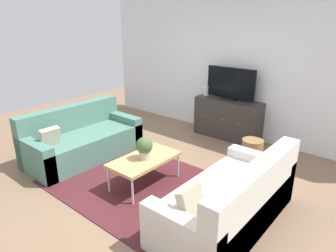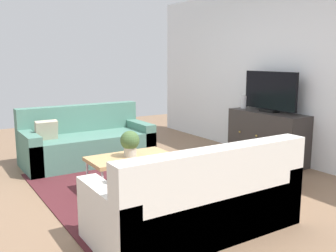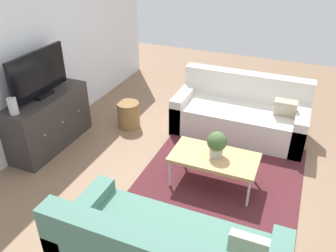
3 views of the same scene
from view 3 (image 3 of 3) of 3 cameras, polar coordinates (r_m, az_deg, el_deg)
ground_plane at (r=4.26m, az=6.03°, el=-9.63°), size 10.00×10.00×0.00m
wall_back at (r=4.84m, az=-23.76°, el=11.30°), size 6.40×0.12×2.70m
area_rug at (r=4.22m, az=8.00°, el=-10.03°), size 2.50×1.90×0.01m
couch_right_side at (r=5.26m, az=11.97°, el=1.95°), size 0.88×1.89×0.85m
coffee_table at (r=4.04m, az=7.68°, el=-5.35°), size 0.55×1.01×0.41m
potted_plant at (r=3.94m, az=8.10°, el=-2.85°), size 0.23×0.23×0.31m
tv_console at (r=5.03m, az=-19.11°, el=0.74°), size 1.29×0.47×0.76m
flat_screen_tv at (r=4.77m, az=-20.66°, el=7.99°), size 0.99×0.16×0.61m
glass_vase at (r=4.50m, az=-24.34°, el=3.04°), size 0.11×0.11×0.20m
wicker_basket at (r=5.34m, az=-6.56°, el=1.87°), size 0.34×0.34×0.40m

